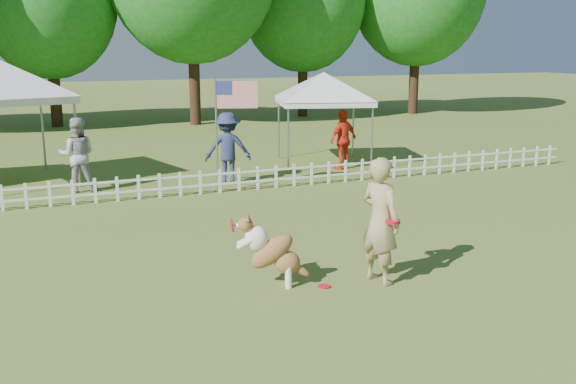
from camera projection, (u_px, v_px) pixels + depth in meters
The scene contains 14 objects.
ground at pixel (330, 292), 9.62m from camera, with size 120.00×120.00×0.00m, color #3C541A.
picket_fence at pixel (210, 182), 15.90m from camera, with size 22.00×0.08×0.60m, color white, non-canonical shape.
handler at pixel (380, 221), 9.81m from camera, with size 0.72×0.47×1.97m, color tan.
dog at pixel (273, 251), 9.73m from camera, with size 1.08×0.36×1.11m, color brown, non-canonical shape.
frisbee_on_turf at pixel (324, 286), 9.80m from camera, with size 0.20×0.20×0.02m, color red.
canopy_tent_left at pixel (2, 124), 16.61m from camera, with size 3.11×3.11×3.22m, color silver, non-canonical shape.
canopy_tent_right at pixel (323, 120), 19.55m from camera, with size 2.66×2.66×2.75m, color silver, non-canonical shape.
flag_pole at pixel (217, 137), 15.74m from camera, with size 1.09×0.11×2.83m, color gray, non-canonical shape.
spectator_a at pixel (77, 155), 16.00m from camera, with size 0.91×0.71×1.86m, color #A5A4A9.
spectator_b at pixel (228, 148), 16.94m from camera, with size 1.22×0.70×1.89m, color navy.
spectator_c at pixel (343, 139), 18.94m from camera, with size 1.04×0.43×1.77m, color red.
tree_center_left at pixel (49, 14), 27.84m from camera, with size 6.00×6.00×9.80m, color #1C5F1B, non-canonical shape.
tree_right at pixel (303, 12), 32.06m from camera, with size 6.20×6.20×10.40m, color #1C5F1B, non-canonical shape.
tree_far_right at pixel (417, 3), 33.19m from camera, with size 7.00×7.00×11.40m, color #1C5F1B, non-canonical shape.
Camera 1 is at (-3.90, -8.17, 3.62)m, focal length 40.00 mm.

